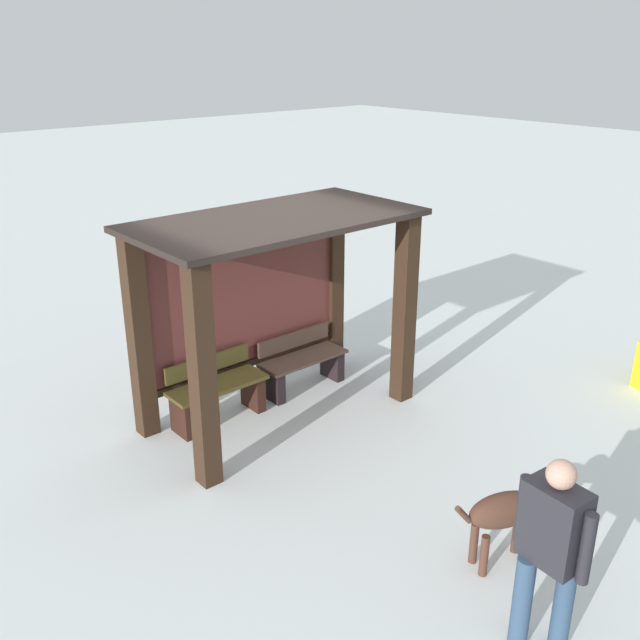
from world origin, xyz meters
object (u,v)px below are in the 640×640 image
(bus_shelter, at_px, (266,283))
(person_walking, at_px, (551,542))
(bench_left_inside, at_px, (217,393))
(bench_center_inside, at_px, (302,364))
(dog, at_px, (511,511))

(bus_shelter, relative_size, person_walking, 2.01)
(bench_left_inside, distance_m, bench_center_inside, 1.26)
(bench_left_inside, distance_m, dog, 3.66)
(bus_shelter, distance_m, bench_center_inside, 1.41)
(bench_left_inside, bearing_deg, person_walking, -90.49)
(bus_shelter, height_order, person_walking, bus_shelter)
(bench_center_inside, bearing_deg, dog, -101.56)
(bench_left_inside, bearing_deg, bus_shelter, -13.00)
(person_walking, xyz_separation_m, dog, (0.55, 0.68, -0.39))
(dog, bearing_deg, bus_shelter, 88.16)
(bus_shelter, bearing_deg, person_walking, -99.11)
(bench_center_inside, height_order, person_walking, person_walking)
(person_walking, bearing_deg, bench_left_inside, 89.51)
(bench_left_inside, relative_size, bench_center_inside, 1.00)
(bench_center_inside, height_order, dog, same)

